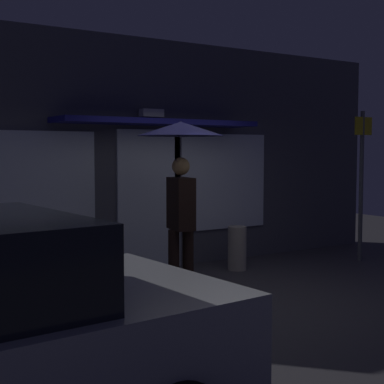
{
  "coord_description": "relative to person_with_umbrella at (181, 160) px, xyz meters",
  "views": [
    {
      "loc": [
        -4.19,
        -5.66,
        1.88
      ],
      "look_at": [
        -0.17,
        0.67,
        1.33
      ],
      "focal_mm": 53.25,
      "sensor_mm": 36.0,
      "label": 1
    }
  ],
  "objects": [
    {
      "name": "ground_plane",
      "position": [
        0.34,
        -0.67,
        -1.75
      ],
      "size": [
        18.0,
        18.0,
        0.0
      ],
      "primitive_type": "plane",
      "color": "#423F44"
    },
    {
      "name": "building_facade",
      "position": [
        0.34,
        1.67,
        0.04
      ],
      "size": [
        9.44,
        1.0,
        3.61
      ],
      "color": "#4C4C56",
      "rests_on": "ground"
    },
    {
      "name": "person_with_umbrella",
      "position": [
        0.0,
        0.0,
        0.0
      ],
      "size": [
        1.14,
        1.14,
        2.25
      ],
      "rotation": [
        0.0,
        0.0,
        -1.74
      ],
      "color": "black",
      "rests_on": "ground"
    },
    {
      "name": "street_sign_post",
      "position": [
        3.71,
        0.23,
        -0.32
      ],
      "size": [
        0.4,
        0.07,
        2.53
      ],
      "color": "#595B60",
      "rests_on": "ground"
    },
    {
      "name": "sidewalk_bollard",
      "position": [
        1.49,
        0.76,
        -1.41
      ],
      "size": [
        0.29,
        0.29,
        0.69
      ],
      "primitive_type": "cylinder",
      "color": "#B2A899",
      "rests_on": "ground"
    }
  ]
}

